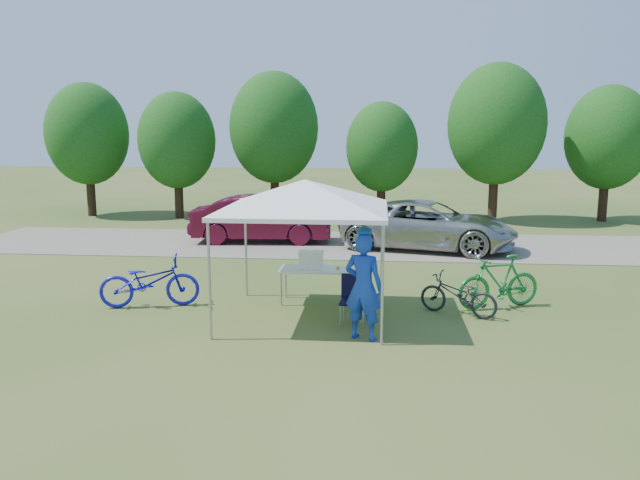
{
  "coord_description": "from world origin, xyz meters",
  "views": [
    {
      "loc": [
        1.42,
        -11.83,
        3.65
      ],
      "look_at": [
        0.1,
        2.0,
        1.21
      ],
      "focal_mm": 35.0,
      "sensor_mm": 36.0,
      "label": 1
    }
  ],
  "objects_px": {
    "cyclist": "(364,287)",
    "bike_blue": "(150,282)",
    "minivan": "(428,225)",
    "sedan": "(261,219)",
    "folding_chair": "(353,295)",
    "cooler": "(311,260)",
    "bike_dark": "(458,295)",
    "folding_table": "(323,271)",
    "bike_green": "(499,282)"
  },
  "relations": [
    {
      "from": "folding_table",
      "to": "bike_dark",
      "type": "distance_m",
      "value": 2.86
    },
    {
      "from": "bike_green",
      "to": "folding_chair",
      "type": "bearing_deg",
      "value": -87.13
    },
    {
      "from": "folding_chair",
      "to": "cooler",
      "type": "distance_m",
      "value": 1.74
    },
    {
      "from": "cyclist",
      "to": "minivan",
      "type": "distance_m",
      "value": 8.89
    },
    {
      "from": "bike_dark",
      "to": "cooler",
      "type": "bearing_deg",
      "value": -75.2
    },
    {
      "from": "cooler",
      "to": "bike_blue",
      "type": "bearing_deg",
      "value": -168.99
    },
    {
      "from": "bike_green",
      "to": "bike_blue",
      "type": "bearing_deg",
      "value": -106.8
    },
    {
      "from": "folding_table",
      "to": "bike_dark",
      "type": "bearing_deg",
      "value": -13.67
    },
    {
      "from": "bike_blue",
      "to": "folding_table",
      "type": "bearing_deg",
      "value": -94.48
    },
    {
      "from": "folding_table",
      "to": "cyclist",
      "type": "bearing_deg",
      "value": -68.3
    },
    {
      "from": "cooler",
      "to": "bike_green",
      "type": "relative_size",
      "value": 0.28
    },
    {
      "from": "folding_table",
      "to": "sedan",
      "type": "xyz_separation_m",
      "value": [
        -2.7,
        7.16,
        0.07
      ]
    },
    {
      "from": "folding_table",
      "to": "folding_chair",
      "type": "xyz_separation_m",
      "value": [
        0.7,
        -1.39,
        -0.15
      ]
    },
    {
      "from": "folding_chair",
      "to": "minivan",
      "type": "height_order",
      "value": "minivan"
    },
    {
      "from": "minivan",
      "to": "bike_blue",
      "type": "bearing_deg",
      "value": 152.56
    },
    {
      "from": "cyclist",
      "to": "bike_blue",
      "type": "distance_m",
      "value": 4.82
    },
    {
      "from": "folding_chair",
      "to": "minivan",
      "type": "bearing_deg",
      "value": 80.42
    },
    {
      "from": "cyclist",
      "to": "bike_dark",
      "type": "distance_m",
      "value": 2.52
    },
    {
      "from": "cyclist",
      "to": "bike_blue",
      "type": "height_order",
      "value": "cyclist"
    },
    {
      "from": "cooler",
      "to": "bike_green",
      "type": "bearing_deg",
      "value": -0.61
    },
    {
      "from": "folding_table",
      "to": "folding_chair",
      "type": "bearing_deg",
      "value": -63.14
    },
    {
      "from": "cyclist",
      "to": "bike_dark",
      "type": "relative_size",
      "value": 1.19
    },
    {
      "from": "cooler",
      "to": "cyclist",
      "type": "xyz_separation_m",
      "value": [
        1.18,
        -2.3,
        0.01
      ]
    },
    {
      "from": "cyclist",
      "to": "folding_chair",
      "type": "bearing_deg",
      "value": -56.66
    },
    {
      "from": "cooler",
      "to": "minivan",
      "type": "distance_m",
      "value": 7.06
    },
    {
      "from": "cyclist",
      "to": "folding_table",
      "type": "bearing_deg",
      "value": -48.06
    },
    {
      "from": "folding_chair",
      "to": "cyclist",
      "type": "height_order",
      "value": "cyclist"
    },
    {
      "from": "bike_blue",
      "to": "bike_dark",
      "type": "distance_m",
      "value": 6.35
    },
    {
      "from": "cyclist",
      "to": "minivan",
      "type": "xyz_separation_m",
      "value": [
        1.77,
        8.71,
        -0.18
      ]
    },
    {
      "from": "bike_green",
      "to": "sedan",
      "type": "relative_size",
      "value": 0.41
    },
    {
      "from": "folding_chair",
      "to": "bike_green",
      "type": "relative_size",
      "value": 0.51
    },
    {
      "from": "bike_blue",
      "to": "bike_dark",
      "type": "relative_size",
      "value": 1.28
    },
    {
      "from": "folding_chair",
      "to": "bike_dark",
      "type": "bearing_deg",
      "value": 23.92
    },
    {
      "from": "bike_dark",
      "to": "sedan",
      "type": "relative_size",
      "value": 0.35
    },
    {
      "from": "sedan",
      "to": "cyclist",
      "type": "bearing_deg",
      "value": -163.36
    },
    {
      "from": "bike_green",
      "to": "minivan",
      "type": "relative_size",
      "value": 0.34
    },
    {
      "from": "folding_chair",
      "to": "cooler",
      "type": "relative_size",
      "value": 1.81
    },
    {
      "from": "bike_dark",
      "to": "minivan",
      "type": "bearing_deg",
      "value": -152.09
    },
    {
      "from": "bike_green",
      "to": "cooler",
      "type": "bearing_deg",
      "value": -112.18
    },
    {
      "from": "cooler",
      "to": "bike_dark",
      "type": "relative_size",
      "value": 0.33
    },
    {
      "from": "cyclist",
      "to": "bike_green",
      "type": "bearing_deg",
      "value": -120.35
    },
    {
      "from": "bike_dark",
      "to": "folding_chair",
      "type": "bearing_deg",
      "value": -43.46
    },
    {
      "from": "bike_blue",
      "to": "sedan",
      "type": "xyz_separation_m",
      "value": [
        0.89,
        7.81,
        0.24
      ]
    },
    {
      "from": "folding_table",
      "to": "folding_chair",
      "type": "height_order",
      "value": "folding_chair"
    },
    {
      "from": "bike_blue",
      "to": "bike_green",
      "type": "xyz_separation_m",
      "value": [
        7.26,
        0.61,
        0.02
      ]
    },
    {
      "from": "folding_table",
      "to": "cooler",
      "type": "height_order",
      "value": "cooler"
    },
    {
      "from": "folding_chair",
      "to": "bike_dark",
      "type": "height_order",
      "value": "folding_chair"
    },
    {
      "from": "cooler",
      "to": "bike_dark",
      "type": "height_order",
      "value": "cooler"
    },
    {
      "from": "minivan",
      "to": "sedan",
      "type": "relative_size",
      "value": 1.18
    },
    {
      "from": "sedan",
      "to": "bike_dark",
      "type": "bearing_deg",
      "value": -149.39
    }
  ]
}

